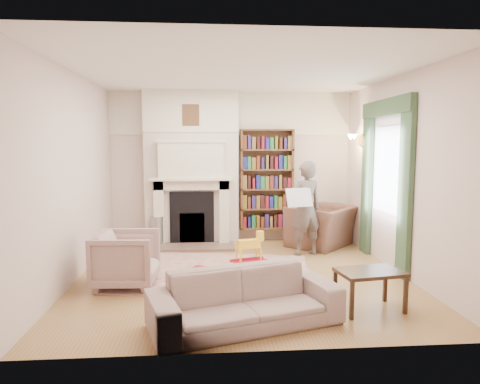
{
  "coord_description": "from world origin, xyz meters",
  "views": [
    {
      "loc": [
        -0.48,
        -5.84,
        1.83
      ],
      "look_at": [
        0.0,
        0.25,
        1.15
      ],
      "focal_mm": 32.0,
      "sensor_mm": 36.0,
      "label": 1
    }
  ],
  "objects": [
    {
      "name": "floor",
      "position": [
        0.0,
        0.0,
        0.0
      ],
      "size": [
        4.5,
        4.5,
        0.0
      ],
      "primitive_type": "plane",
      "color": "olive",
      "rests_on": "ground"
    },
    {
      "name": "ceiling",
      "position": [
        0.0,
        0.0,
        2.8
      ],
      "size": [
        4.5,
        4.5,
        0.0
      ],
      "primitive_type": "plane",
      "rotation": [
        3.14,
        0.0,
        0.0
      ],
      "color": "white",
      "rests_on": "wall_back"
    },
    {
      "name": "wall_back",
      "position": [
        0.0,
        2.25,
        1.4
      ],
      "size": [
        4.5,
        0.0,
        4.5
      ],
      "primitive_type": "plane",
      "rotation": [
        1.57,
        0.0,
        0.0
      ],
      "color": "beige",
      "rests_on": "floor"
    },
    {
      "name": "wall_front",
      "position": [
        0.0,
        -2.25,
        1.4
      ],
      "size": [
        4.5,
        0.0,
        4.5
      ],
      "primitive_type": "plane",
      "rotation": [
        -1.57,
        0.0,
        0.0
      ],
      "color": "beige",
      "rests_on": "floor"
    },
    {
      "name": "wall_left",
      "position": [
        -2.25,
        0.0,
        1.4
      ],
      "size": [
        0.0,
        4.5,
        4.5
      ],
      "primitive_type": "plane",
      "rotation": [
        1.57,
        0.0,
        1.57
      ],
      "color": "beige",
      "rests_on": "floor"
    },
    {
      "name": "wall_right",
      "position": [
        2.25,
        0.0,
        1.4
      ],
      "size": [
        0.0,
        4.5,
        4.5
      ],
      "primitive_type": "plane",
      "rotation": [
        1.57,
        0.0,
        -1.57
      ],
      "color": "beige",
      "rests_on": "floor"
    },
    {
      "name": "fireplace",
      "position": [
        -0.75,
        2.05,
        1.39
      ],
      "size": [
        1.7,
        0.58,
        2.8
      ],
      "color": "beige",
      "rests_on": "floor"
    },
    {
      "name": "bookcase",
      "position": [
        0.65,
        2.12,
        1.18
      ],
      "size": [
        1.0,
        0.24,
        1.85
      ],
      "primitive_type": "cube",
      "color": "brown",
      "rests_on": "floor"
    },
    {
      "name": "window",
      "position": [
        2.23,
        0.4,
        1.45
      ],
      "size": [
        0.02,
        0.9,
        1.3
      ],
      "primitive_type": "cube",
      "color": "silver",
      "rests_on": "wall_right"
    },
    {
      "name": "curtain_left",
      "position": [
        2.2,
        -0.3,
        1.2
      ],
      "size": [
        0.07,
        0.32,
        2.4
      ],
      "primitive_type": "cube",
      "color": "#334B30",
      "rests_on": "floor"
    },
    {
      "name": "curtain_right",
      "position": [
        2.2,
        1.1,
        1.2
      ],
      "size": [
        0.07,
        0.32,
        2.4
      ],
      "primitive_type": "cube",
      "color": "#334B30",
      "rests_on": "floor"
    },
    {
      "name": "pelmet",
      "position": [
        2.19,
        0.4,
        2.38
      ],
      "size": [
        0.09,
        1.7,
        0.24
      ],
      "primitive_type": "cube",
      "color": "#334B30",
      "rests_on": "wall_right"
    },
    {
      "name": "wall_sconce",
      "position": [
        2.03,
        1.5,
        1.9
      ],
      "size": [
        0.2,
        0.24,
        0.24
      ],
      "primitive_type": null,
      "color": "gold",
      "rests_on": "wall_right"
    },
    {
      "name": "rug",
      "position": [
        -0.39,
        0.13,
        0.01
      ],
      "size": [
        3.01,
        2.52,
        0.01
      ],
      "primitive_type": "cube",
      "rotation": [
        0.0,
        0.0,
        -0.18
      ],
      "color": "beige",
      "rests_on": "floor"
    },
    {
      "name": "armchair_reading",
      "position": [
        1.59,
        1.63,
        0.36
      ],
      "size": [
        1.48,
        1.48,
        0.73
      ],
      "primitive_type": "imported",
      "rotation": [
        0.0,
        0.0,
        3.94
      ],
      "color": "#4C2828",
      "rests_on": "floor"
    },
    {
      "name": "armchair_left",
      "position": [
        -1.52,
        -0.35,
        0.36
      ],
      "size": [
        0.82,
        0.8,
        0.71
      ],
      "primitive_type": "imported",
      "rotation": [
        0.0,
        0.0,
        1.52
      ],
      "color": "#C0AE9F",
      "rests_on": "floor"
    },
    {
      "name": "sofa",
      "position": [
        -0.1,
        -1.69,
        0.28
      ],
      "size": [
        2.05,
        1.27,
        0.56
      ],
      "primitive_type": "imported",
      "rotation": [
        0.0,
        0.0,
        0.29
      ],
      "color": "#A59D88",
      "rests_on": "floor"
    },
    {
      "name": "man_reading",
      "position": [
        1.14,
        1.03,
        0.78
      ],
      "size": [
        0.65,
        0.52,
        1.56
      ],
      "primitive_type": "imported",
      "rotation": [
        0.0,
        0.0,
        3.43
      ],
      "color": "#584D46",
      "rests_on": "floor"
    },
    {
      "name": "newspaper",
      "position": [
        0.99,
        0.83,
        0.99
      ],
      "size": [
        0.46,
        0.25,
        0.3
      ],
      "primitive_type": "cube",
      "rotation": [
        -0.35,
        0.0,
        0.29
      ],
      "color": "silver",
      "rests_on": "man_reading"
    },
    {
      "name": "coffee_table",
      "position": [
        1.31,
        -1.39,
        0.23
      ],
      "size": [
        0.76,
        0.56,
        0.45
      ],
      "primitive_type": null,
      "rotation": [
        0.0,
        0.0,
        0.16
      ],
      "color": "#382513",
      "rests_on": "floor"
    },
    {
      "name": "paraffin_heater",
      "position": [
        -1.38,
        1.8,
        0.28
      ],
      "size": [
        0.31,
        0.31,
        0.55
      ],
      "primitive_type": "cylinder",
      "rotation": [
        0.0,
        0.0,
        0.38
      ],
      "color": "#999CA0",
      "rests_on": "floor"
    },
    {
      "name": "rocking_horse",
      "position": [
        0.16,
        0.61,
        0.24
      ],
      "size": [
        0.6,
        0.36,
        0.49
      ],
      "primitive_type": null,
      "rotation": [
        0.0,
        0.0,
        0.27
      ],
      "color": "yellow",
      "rests_on": "rug"
    },
    {
      "name": "board_game",
      "position": [
        -0.52,
        -0.12,
        0.03
      ],
      "size": [
        0.38,
        0.38,
        0.03
      ],
      "primitive_type": "cube",
      "rotation": [
        0.0,
        0.0,
        -0.06
      ],
      "color": "#DCE14F",
      "rests_on": "rug"
    },
    {
      "name": "game_box_lid",
      "position": [
        -0.55,
        0.2,
        0.04
      ],
      "size": [
        0.33,
        0.27,
        0.05
      ],
      "primitive_type": "cube",
      "rotation": [
        0.0,
        0.0,
        -0.37
      ],
      "color": "maroon",
      "rests_on": "rug"
    },
    {
      "name": "comic_annuals",
      "position": [
        0.21,
        -0.35,
        0.02
      ],
      "size": [
        0.56,
        0.83,
        0.02
      ],
      "color": "red",
      "rests_on": "rug"
    }
  ]
}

